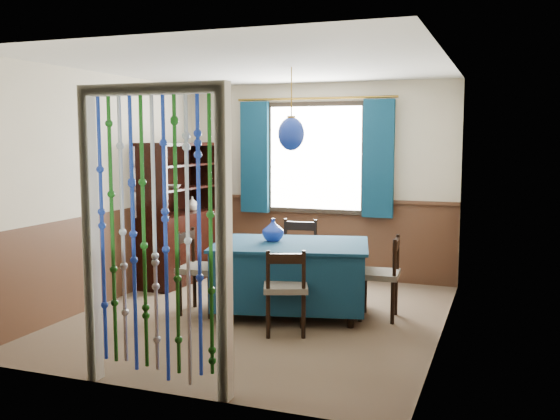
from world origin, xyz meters
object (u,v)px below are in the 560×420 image
at_px(chair_left, 199,269).
at_px(pendant_lamp, 291,134).
at_px(vase_table, 273,231).
at_px(chair_near, 286,288).
at_px(bowl_shelf, 173,186).
at_px(dining_table, 291,273).
at_px(vase_sideboard, 192,203).
at_px(sideboard, 179,233).
at_px(chair_right, 382,275).
at_px(chair_far, 298,256).

xyz_separation_m(chair_left, pendant_lamp, (0.92, 0.26, 1.39)).
relative_size(chair_left, vase_table, 4.07).
bearing_deg(vase_table, chair_near, -60.72).
height_order(pendant_lamp, bowl_shelf, pendant_lamp).
distance_m(chair_near, bowl_shelf, 2.49).
xyz_separation_m(dining_table, chair_left, (-0.92, -0.26, 0.03)).
xyz_separation_m(pendant_lamp, vase_sideboard, (-1.77, 1.20, -0.87)).
relative_size(sideboard, vase_sideboard, 8.69).
bearing_deg(vase_table, dining_table, -13.03).
height_order(chair_near, chair_right, chair_right).
bearing_deg(chair_right, bowl_shelf, 73.97).
distance_m(chair_far, pendant_lamp, 1.56).
height_order(dining_table, chair_far, chair_far).
bearing_deg(pendant_lamp, vase_sideboard, 145.82).
relative_size(dining_table, vase_table, 8.21).
height_order(chair_left, vase_table, vase_table).
xyz_separation_m(chair_near, vase_table, (-0.38, 0.68, 0.42)).
bearing_deg(bowl_shelf, sideboard, 104.78).
distance_m(chair_near, vase_table, 0.88).
bearing_deg(chair_near, dining_table, 84.27).
distance_m(dining_table, chair_left, 0.95).
height_order(chair_left, vase_sideboard, vase_sideboard).
xyz_separation_m(chair_far, vase_table, (-0.05, -0.66, 0.39)).
height_order(chair_near, chair_left, chair_left).
bearing_deg(chair_right, chair_near, 133.52).
bearing_deg(chair_far, chair_left, 45.81).
bearing_deg(bowl_shelf, vase_sideboard, 90.00).
xyz_separation_m(chair_left, sideboard, (-0.91, 1.22, 0.14)).
height_order(chair_left, bowl_shelf, bowl_shelf).
height_order(chair_far, chair_right, chair_far).
bearing_deg(sideboard, chair_right, -12.08).
xyz_separation_m(chair_right, pendant_lamp, (-0.90, -0.18, 1.40)).
bearing_deg(chair_far, pendant_lamp, 96.61).
relative_size(chair_near, bowl_shelf, 4.08).
relative_size(chair_near, vase_table, 3.80).
bearing_deg(pendant_lamp, chair_near, -75.23).
relative_size(chair_far, sideboard, 0.50).
height_order(pendant_lamp, vase_sideboard, pendant_lamp).
distance_m(chair_near, pendant_lamp, 1.56).
bearing_deg(vase_table, chair_right, 6.65).
height_order(dining_table, vase_sideboard, vase_sideboard).
bearing_deg(chair_far, vase_table, 79.22).
bearing_deg(chair_near, vase_sideboard, 116.07).
relative_size(dining_table, chair_left, 2.02).
xyz_separation_m(sideboard, pendant_lamp, (1.83, -0.96, 1.24)).
distance_m(sideboard, pendant_lamp, 2.41).
distance_m(chair_left, chair_right, 1.87).
relative_size(dining_table, chair_near, 2.16).
bearing_deg(vase_sideboard, dining_table, -34.18).
bearing_deg(chair_left, pendant_lamp, 103.28).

